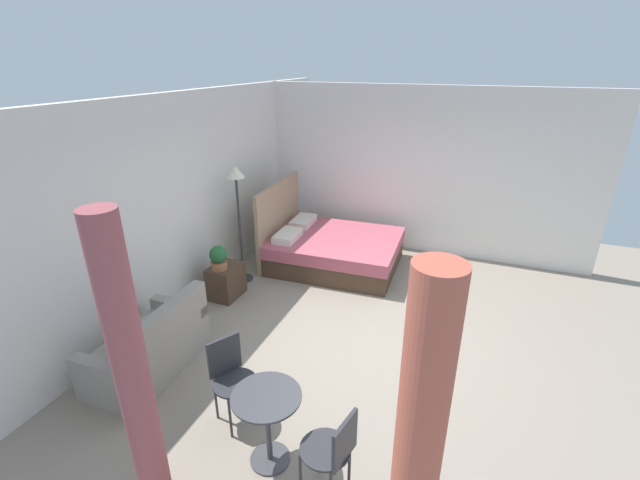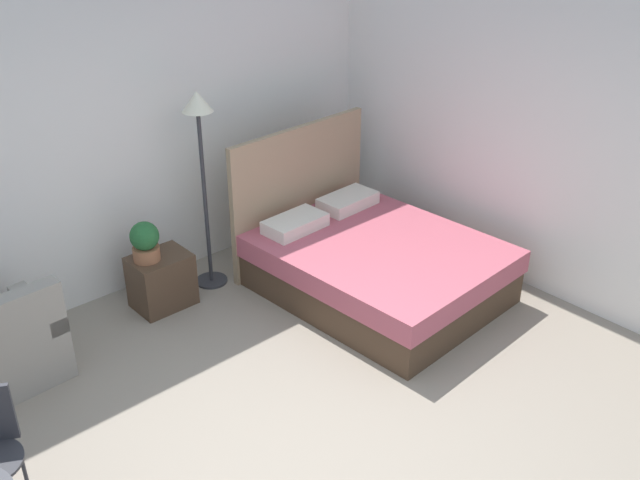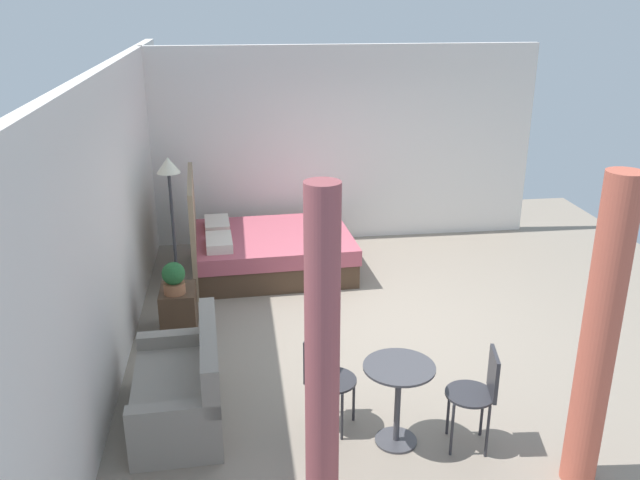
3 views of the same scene
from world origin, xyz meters
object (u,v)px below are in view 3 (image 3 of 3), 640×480
cafe_chair_near_window (480,389)px  cafe_chair_near_couch (323,371)px  nightstand (179,309)px  couch (182,390)px  bed (266,250)px  potted_plant (174,278)px  balcony_table (398,390)px  floor_lamp (170,193)px

cafe_chair_near_window → cafe_chair_near_couch: size_ratio=1.01×
nightstand → cafe_chair_near_couch: cafe_chair_near_couch is taller
couch → cafe_chair_near_window: 2.49m
bed → couch: bearing=164.5°
potted_plant → balcony_table: potted_plant is taller
couch → bed: bearing=-15.5°
cafe_chair_near_couch → bed: bearing=4.8°
couch → nightstand: couch is taller
nightstand → potted_plant: (-0.10, 0.02, 0.42)m
potted_plant → couch: bearing=-174.2°
bed → nightstand: bed is taller
cafe_chair_near_couch → floor_lamp: bearing=29.3°
bed → potted_plant: size_ratio=6.15×
couch → floor_lamp: bearing=4.9°
couch → floor_lamp: floor_lamp is taller
balcony_table → cafe_chair_near_window: cafe_chair_near_window is taller
nightstand → balcony_table: (-2.24, -1.90, 0.25)m
couch → floor_lamp: 2.50m
balcony_table → cafe_chair_near_couch: bearing=60.4°
potted_plant → balcony_table: (-2.14, -1.92, -0.17)m
cafe_chair_near_window → cafe_chair_near_couch: 1.28m
potted_plant → balcony_table: bearing=-138.2°
nightstand → cafe_chair_near_couch: 2.35m
bed → potted_plant: 1.98m
bed → balcony_table: 3.88m
potted_plant → cafe_chair_near_window: bearing=-131.7°
bed → balcony_table: size_ratio=3.00×
potted_plant → floor_lamp: size_ratio=0.19×
couch → balcony_table: bearing=-107.4°
floor_lamp → bed: bearing=-47.3°
cafe_chair_near_window → couch: bearing=74.0°
bed → couch: (-3.23, 0.90, -0.01)m
balcony_table → couch: bearing=72.6°
bed → balcony_table: bed is taller
potted_plant → cafe_chair_near_window: size_ratio=0.41×
bed → potted_plant: (-1.64, 1.06, 0.36)m
cafe_chair_near_couch → potted_plant: bearing=36.6°
nightstand → cafe_chair_near_window: (-2.37, -2.53, 0.29)m
couch → cafe_chair_near_couch: (-0.23, -1.19, 0.23)m
potted_plant → nightstand: bearing=-9.6°
bed → balcony_table: bearing=-167.2°
balcony_table → nightstand: bearing=40.3°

